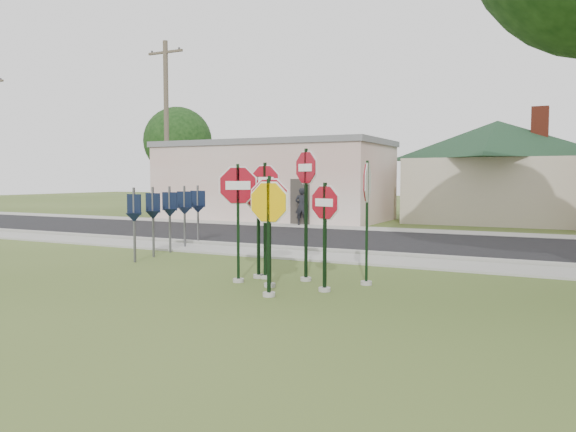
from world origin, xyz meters
The scene contains 19 objects.
ground centered at (0.00, 0.00, 0.00)m, with size 120.00×120.00×0.00m, color #3C501E.
sidewalk_near centered at (0.00, 5.50, 0.03)m, with size 60.00×1.60×0.06m, color gray.
road centered at (0.00, 10.00, 0.02)m, with size 60.00×7.00×0.04m, color black.
sidewalk_far centered at (0.00, 14.30, 0.03)m, with size 60.00×1.60×0.06m, color gray.
curb centered at (0.00, 6.50, 0.07)m, with size 60.00×0.20×0.14m, color gray.
stop_sign_center centered at (-0.17, 1.12, 1.49)m, with size 1.10×0.26×2.41m.
stop_sign_yellow centered at (0.26, 0.29, 1.43)m, with size 1.10×0.24×2.35m.
stop_sign_left centered at (-1.02, 1.28, 1.68)m, with size 0.95×0.68×2.67m.
stop_sign_right centered at (1.03, 1.20, 1.35)m, with size 0.93×0.30×2.26m.
stop_sign_back_right centered at (0.22, 2.07, 1.87)m, with size 0.90×0.50×2.99m.
stop_sign_back_left centered at (-0.72, 1.93, 1.65)m, with size 0.98×0.24×2.68m.
stop_sign_far_right centered at (1.56, 2.22, 1.73)m, with size 0.24×1.14×2.73m.
stop_sign_far_left centered at (-0.88, 1.92, 1.45)m, with size 0.47×0.89×2.38m.
route_sign_row centered at (-5.40, 4.50, 1.22)m, with size 1.43×4.63×2.00m.
building_stucco centered at (-9.00, 18.00, 2.15)m, with size 12.20×6.20×4.20m.
building_house centered at (2.00, 22.00, 3.65)m, with size 11.60×11.60×6.20m.
utility_pole_near centered at (-14.00, 15.20, 4.97)m, with size 2.20×0.26×9.50m.
bg_tree_left centered at (-20.00, 24.00, 4.88)m, with size 4.90×4.90×7.35m.
pedestrian centered at (-5.71, 14.58, 0.93)m, with size 0.63×0.42×1.74m, color black.
Camera 1 is at (5.28, -9.00, 2.26)m, focal length 35.00 mm.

